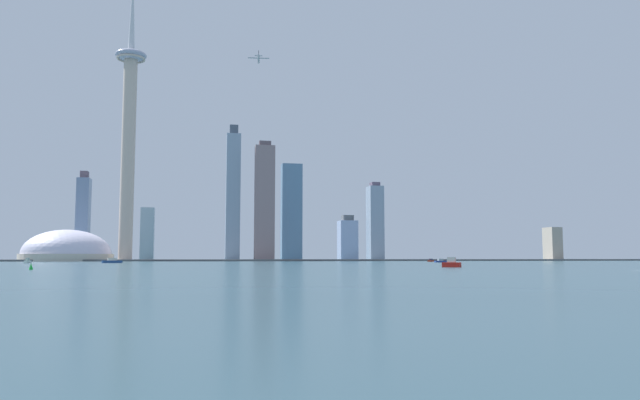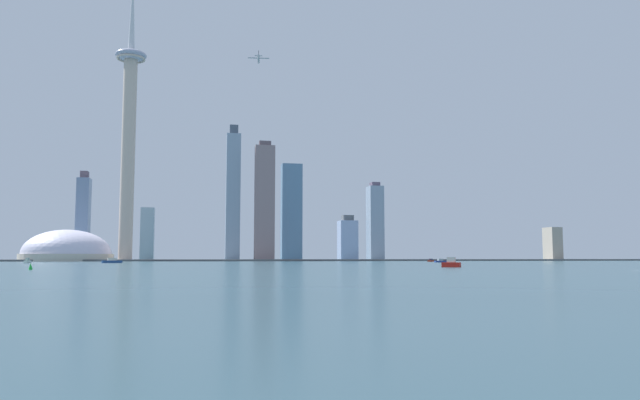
{
  "view_description": "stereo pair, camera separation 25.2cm",
  "coord_description": "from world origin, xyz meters",
  "px_view_note": "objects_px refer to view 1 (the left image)",
  "views": [
    {
      "loc": [
        -164.32,
        -204.37,
        4.81
      ],
      "look_at": [
        -17.73,
        520.86,
        74.43
      ],
      "focal_mm": 34.03,
      "sensor_mm": 36.0,
      "label": 1
    },
    {
      "loc": [
        -164.08,
        -204.42,
        4.81
      ],
      "look_at": [
        -17.73,
        520.86,
        74.43
      ],
      "focal_mm": 34.03,
      "sensor_mm": 36.0,
      "label": 2
    }
  ],
  "objects_px": {
    "observation_tower": "(129,124)",
    "skyscraper_3": "(291,212)",
    "channel_buoy_0": "(31,266)",
    "airplane": "(259,59)",
    "skyscraper_4": "(83,218)",
    "boat_2": "(452,264)",
    "skyscraper_6": "(348,239)",
    "stadium_dome": "(67,254)",
    "skyscraper_1": "(553,244)",
    "skyscraper_5": "(233,195)",
    "boat_1": "(112,261)",
    "boat_4": "(431,261)",
    "skyscraper_7": "(147,234)",
    "skyscraper_2": "(265,202)",
    "boat_3": "(440,261)",
    "boat_5": "(28,261)",
    "skyscraper_0": "(375,223)"
  },
  "relations": [
    {
      "from": "skyscraper_5",
      "to": "boat_3",
      "type": "distance_m",
      "value": 304.3
    },
    {
      "from": "stadium_dome",
      "to": "skyscraper_6",
      "type": "relative_size",
      "value": 1.62
    },
    {
      "from": "observation_tower",
      "to": "skyscraper_5",
      "type": "height_order",
      "value": "observation_tower"
    },
    {
      "from": "observation_tower",
      "to": "boat_2",
      "type": "bearing_deg",
      "value": -66.65
    },
    {
      "from": "skyscraper_7",
      "to": "stadium_dome",
      "type": "bearing_deg",
      "value": -132.76
    },
    {
      "from": "skyscraper_0",
      "to": "boat_1",
      "type": "distance_m",
      "value": 377.77
    },
    {
      "from": "boat_1",
      "to": "skyscraper_2",
      "type": "bearing_deg",
      "value": -140.75
    },
    {
      "from": "boat_1",
      "to": "boat_3",
      "type": "distance_m",
      "value": 277.75
    },
    {
      "from": "skyscraper_6",
      "to": "stadium_dome",
      "type": "bearing_deg",
      "value": -165.31
    },
    {
      "from": "stadium_dome",
      "to": "channel_buoy_0",
      "type": "bearing_deg",
      "value": -80.25
    },
    {
      "from": "skyscraper_1",
      "to": "skyscraper_3",
      "type": "distance_m",
      "value": 349.79
    },
    {
      "from": "boat_1",
      "to": "boat_2",
      "type": "xyz_separation_m",
      "value": [
        183.56,
        -246.11,
        0.25
      ]
    },
    {
      "from": "boat_3",
      "to": "boat_2",
      "type": "bearing_deg",
      "value": -123.13
    },
    {
      "from": "observation_tower",
      "to": "airplane",
      "type": "height_order",
      "value": "observation_tower"
    },
    {
      "from": "channel_buoy_0",
      "to": "airplane",
      "type": "xyz_separation_m",
      "value": [
        128.62,
        444.89,
        235.7
      ]
    },
    {
      "from": "observation_tower",
      "to": "skyscraper_7",
      "type": "distance_m",
      "value": 161.54
    },
    {
      "from": "stadium_dome",
      "to": "airplane",
      "type": "relative_size",
      "value": 3.84
    },
    {
      "from": "skyscraper_6",
      "to": "skyscraper_1",
      "type": "bearing_deg",
      "value": -21.61
    },
    {
      "from": "skyscraper_6",
      "to": "airplane",
      "type": "bearing_deg",
      "value": -136.08
    },
    {
      "from": "skyscraper_3",
      "to": "boat_4",
      "type": "height_order",
      "value": "skyscraper_3"
    },
    {
      "from": "observation_tower",
      "to": "skyscraper_3",
      "type": "relative_size",
      "value": 2.83
    },
    {
      "from": "skyscraper_5",
      "to": "airplane",
      "type": "height_order",
      "value": "airplane"
    },
    {
      "from": "boat_1",
      "to": "channel_buoy_0",
      "type": "height_order",
      "value": "boat_1"
    },
    {
      "from": "skyscraper_7",
      "to": "boat_5",
      "type": "bearing_deg",
      "value": -101.46
    },
    {
      "from": "skyscraper_1",
      "to": "boat_2",
      "type": "distance_m",
      "value": 577.82
    },
    {
      "from": "boat_5",
      "to": "channel_buoy_0",
      "type": "bearing_deg",
      "value": 28.13
    },
    {
      "from": "skyscraper_1",
      "to": "skyscraper_5",
      "type": "relative_size",
      "value": 0.26
    },
    {
      "from": "skyscraper_4",
      "to": "boat_1",
      "type": "bearing_deg",
      "value": -75.86
    },
    {
      "from": "observation_tower",
      "to": "skyscraper_2",
      "type": "distance_m",
      "value": 182.05
    },
    {
      "from": "skyscraper_6",
      "to": "boat_4",
      "type": "xyz_separation_m",
      "value": [
        28.34,
        -239.07,
        -28.24
      ]
    },
    {
      "from": "boat_1",
      "to": "boat_4",
      "type": "height_order",
      "value": "boat_1"
    },
    {
      "from": "skyscraper_7",
      "to": "boat_2",
      "type": "distance_m",
      "value": 588.08
    },
    {
      "from": "skyscraper_2",
      "to": "skyscraper_6",
      "type": "height_order",
      "value": "skyscraper_2"
    },
    {
      "from": "observation_tower",
      "to": "skyscraper_3",
      "type": "height_order",
      "value": "observation_tower"
    },
    {
      "from": "skyscraper_2",
      "to": "airplane",
      "type": "bearing_deg",
      "value": -111.14
    },
    {
      "from": "boat_2",
      "to": "boat_4",
      "type": "relative_size",
      "value": 0.8
    },
    {
      "from": "observation_tower",
      "to": "skyscraper_2",
      "type": "height_order",
      "value": "observation_tower"
    },
    {
      "from": "skyscraper_4",
      "to": "boat_2",
      "type": "bearing_deg",
      "value": -64.78
    },
    {
      "from": "observation_tower",
      "to": "boat_4",
      "type": "bearing_deg",
      "value": -22.74
    },
    {
      "from": "boat_1",
      "to": "channel_buoy_0",
      "type": "bearing_deg",
      "value": 74.76
    },
    {
      "from": "skyscraper_6",
      "to": "channel_buoy_0",
      "type": "xyz_separation_m",
      "value": [
        -269.46,
        -580.51,
        -28.09
      ]
    },
    {
      "from": "skyscraper_0",
      "to": "airplane",
      "type": "xyz_separation_m",
      "value": [
        -157.23,
        -54.79,
        188.17
      ]
    },
    {
      "from": "skyscraper_7",
      "to": "boat_5",
      "type": "xyz_separation_m",
      "value": [
        -64.25,
        -316.86,
        -33.16
      ]
    },
    {
      "from": "skyscraper_7",
      "to": "boat_5",
      "type": "height_order",
      "value": "skyscraper_7"
    },
    {
      "from": "skyscraper_3",
      "to": "channel_buoy_0",
      "type": "height_order",
      "value": "skyscraper_3"
    },
    {
      "from": "skyscraper_2",
      "to": "skyscraper_3",
      "type": "relative_size",
      "value": 1.18
    },
    {
      "from": "stadium_dome",
      "to": "boat_3",
      "type": "bearing_deg",
      "value": -33.05
    },
    {
      "from": "skyscraper_0",
      "to": "skyscraper_1",
      "type": "bearing_deg",
      "value": -4.86
    },
    {
      "from": "stadium_dome",
      "to": "boat_3",
      "type": "height_order",
      "value": "stadium_dome"
    },
    {
      "from": "boat_2",
      "to": "boat_5",
      "type": "height_order",
      "value": "boat_2"
    }
  ]
}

